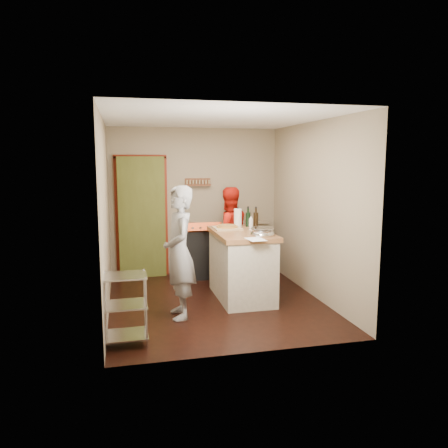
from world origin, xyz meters
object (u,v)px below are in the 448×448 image
(stove, at_px, (201,252))
(person_red, at_px, (229,233))
(island, at_px, (242,263))
(person_stripe, at_px, (179,252))
(wire_shelving, at_px, (125,306))

(stove, distance_m, person_red, 0.60)
(person_red, bearing_deg, island, 77.99)
(person_stripe, relative_size, person_red, 1.08)
(person_stripe, bearing_deg, stove, 158.90)
(island, height_order, person_stripe, person_stripe)
(stove, xyz_separation_m, island, (0.37, -1.32, 0.08))
(stove, relative_size, island, 0.67)
(stove, relative_size, person_stripe, 0.58)
(stove, xyz_separation_m, person_red, (0.44, -0.22, 0.34))
(wire_shelving, distance_m, person_stripe, 1.08)
(island, xyz_separation_m, person_stripe, (-1.00, -0.59, 0.33))
(person_stripe, bearing_deg, person_red, 144.78)
(person_stripe, bearing_deg, wire_shelving, -47.41)
(stove, xyz_separation_m, person_stripe, (-0.63, -1.91, 0.41))
(wire_shelving, bearing_deg, stove, 63.15)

